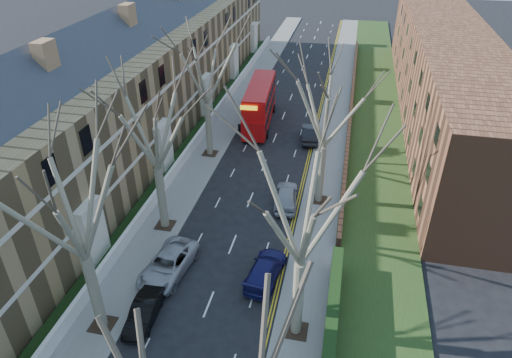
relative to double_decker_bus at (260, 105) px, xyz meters
The scene contains 17 objects.
pavement_left 5.08m from the double_decker_bus, 142.79° to the left, with size 3.00×102.00×0.12m, color slate.
pavement_right 9.06m from the double_decker_bus, 18.42° to the left, with size 3.00×102.00×0.12m, color slate.
terrace_left 12.88m from the double_decker_bus, 155.21° to the right, with size 9.70×78.00×13.60m.
flats_right 21.11m from the double_decker_bus, 18.90° to the left, with size 13.97×54.00×10.00m.
front_wall_left 7.62m from the double_decker_bus, 135.47° to the right, with size 0.30×78.00×1.00m.
grass_verge_right 13.30m from the double_decker_bus, 12.21° to the left, with size 6.00×102.00×0.06m.
tree_left_mid 31.28m from the double_decker_bus, 96.34° to the right, with size 10.50×10.50×14.71m.
tree_left_far 21.66m from the double_decker_bus, 99.43° to the right, with size 10.15×10.15×14.22m.
tree_left_dist 11.51m from the double_decker_bus, 112.22° to the right, with size 10.50×10.50×14.71m.
tree_right_mid 30.24m from the double_decker_bus, 74.10° to the right, with size 10.50×10.50×14.71m.
tree_right_far 17.78m from the double_decker_bus, 60.51° to the right, with size 10.15×10.15×14.22m.
double_decker_bus is the anchor object (origin of this frame).
car_left_mid 29.29m from the double_decker_bus, 92.10° to the right, with size 1.39×4.00×1.32m, color black.
car_left_far 25.13m from the double_decker_bus, 92.64° to the right, with size 2.52×5.46×1.52m, color #A3A3A8.
car_right_near 24.78m from the double_decker_bus, 77.38° to the right, with size 1.96×4.83×1.40m, color #181854.
car_right_mid 16.22m from the double_decker_bus, 70.45° to the right, with size 1.90×4.72×1.61m, color #97989F.
car_right_far 6.89m from the double_decker_bus, 26.11° to the right, with size 1.62×4.66×1.53m, color black.
Camera 1 is at (7.21, -10.32, 21.99)m, focal length 32.00 mm.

